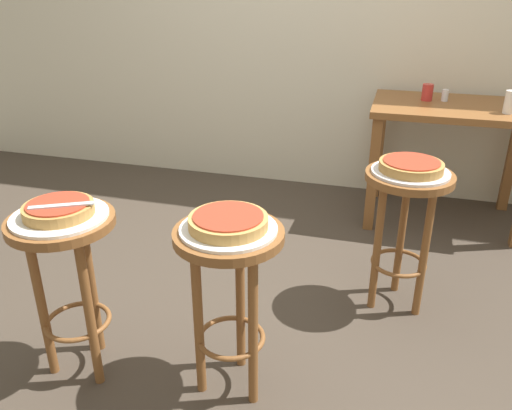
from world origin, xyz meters
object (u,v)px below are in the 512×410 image
object	(u,v)px
stool_middle	(230,275)
pizza_leftside	(411,166)
pizza_foreground	(58,209)
pizza_middle	(228,221)
pizza_server_knife	(61,205)
serving_plate_foreground	(60,216)
cup_near_edge	(510,102)
serving_plate_leftside	(410,172)
stool_leftside	(405,210)
serving_plate_middle	(228,229)
dining_table	(452,126)
condiment_shaker	(445,95)
cup_far_edge	(427,92)
stool_foreground	(67,260)

from	to	relation	value
stool_middle	pizza_leftside	xyz separation A→B (m)	(0.59, 0.74, 0.21)
pizza_foreground	stool_middle	xyz separation A→B (m)	(0.61, 0.07, -0.21)
pizza_middle	pizza_server_knife	xyz separation A→B (m)	(-0.58, -0.09, 0.03)
serving_plate_foreground	pizza_foreground	size ratio (longest dim) A/B	1.39
pizza_leftside	serving_plate_foreground	bearing A→B (deg)	-146.18
pizza_leftside	cup_near_edge	xyz separation A→B (m)	(0.51, 0.92, 0.10)
pizza_leftside	cup_near_edge	distance (m)	1.06
pizza_leftside	serving_plate_leftside	bearing A→B (deg)	-90.00
stool_leftside	stool_middle	bearing A→B (deg)	-128.72
pizza_foreground	serving_plate_middle	world-z (taller)	pizza_foreground
stool_middle	pizza_foreground	bearing A→B (deg)	-173.42
stool_leftside	pizza_leftside	bearing A→B (deg)	26.57
pizza_leftside	dining_table	xyz separation A→B (m)	(0.24, 1.06, -0.09)
serving_plate_foreground	pizza_foreground	bearing A→B (deg)	0.00
serving_plate_foreground	pizza_foreground	distance (m)	0.03
serving_plate_foreground	cup_near_edge	bearing A→B (deg)	45.23
pizza_foreground	pizza_middle	world-z (taller)	same
serving_plate_foreground	condiment_shaker	world-z (taller)	condiment_shaker
pizza_middle	stool_leftside	world-z (taller)	pizza_middle
stool_middle	cup_far_edge	bearing A→B (deg)	70.41
serving_plate_middle	pizza_leftside	bearing A→B (deg)	51.28
stool_leftside	dining_table	world-z (taller)	dining_table
serving_plate_leftside	serving_plate_foreground	bearing A→B (deg)	-146.18
stool_foreground	pizza_foreground	world-z (taller)	pizza_foreground
dining_table	stool_foreground	bearing A→B (deg)	-127.68
stool_leftside	pizza_server_knife	world-z (taller)	pizza_server_knife
stool_leftside	pizza_leftside	xyz separation A→B (m)	(0.00, 0.00, 0.21)
dining_table	cup_near_edge	distance (m)	0.36
serving_plate_foreground	stool_foreground	bearing A→B (deg)	0.00
pizza_middle	cup_far_edge	size ratio (longest dim) A/B	2.72
pizza_leftside	cup_near_edge	world-z (taller)	cup_near_edge
pizza_foreground	condiment_shaker	xyz separation A→B (m)	(1.38, 1.94, 0.07)
serving_plate_middle	pizza_server_knife	distance (m)	0.59
serving_plate_middle	pizza_server_knife	xyz separation A→B (m)	(-0.58, -0.09, 0.06)
pizza_middle	condiment_shaker	world-z (taller)	condiment_shaker
cup_near_edge	cup_far_edge	size ratio (longest dim) A/B	1.27
pizza_middle	serving_plate_leftside	bearing A→B (deg)	51.28
pizza_middle	cup_far_edge	xyz separation A→B (m)	(0.66, 1.86, 0.09)
cup_near_edge	cup_far_edge	bearing A→B (deg)	155.08
cup_far_edge	serving_plate_leftside	bearing A→B (deg)	-93.70
pizza_leftside	pizza_server_knife	bearing A→B (deg)	-144.85
cup_near_edge	condiment_shaker	world-z (taller)	cup_near_edge
pizza_foreground	cup_near_edge	size ratio (longest dim) A/B	1.95
serving_plate_foreground	serving_plate_middle	xyz separation A→B (m)	(0.61, 0.07, 0.00)
pizza_foreground	serving_plate_middle	bearing A→B (deg)	6.58
stool_foreground	cup_far_edge	size ratio (longest dim) A/B	6.78
pizza_leftside	dining_table	distance (m)	1.09
stool_foreground	pizza_server_knife	size ratio (longest dim) A/B	3.08
stool_foreground	stool_leftside	bearing A→B (deg)	33.82
cup_far_edge	stool_middle	bearing A→B (deg)	-109.59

